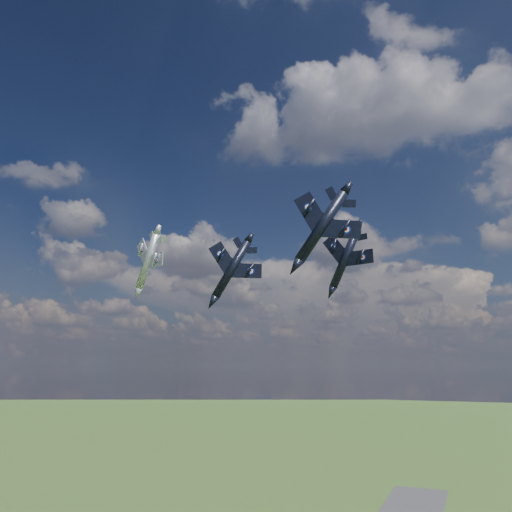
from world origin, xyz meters
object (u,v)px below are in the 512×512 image
at_px(jet_right_navy, 322,226).
at_px(jet_high_navy, 345,258).
at_px(jet_left_silver, 148,261).
at_px(jet_lead_navy, 232,269).

height_order(jet_right_navy, jet_high_navy, jet_high_navy).
bearing_deg(jet_left_silver, jet_lead_navy, 43.82).
height_order(jet_lead_navy, jet_high_navy, jet_high_navy).
xyz_separation_m(jet_lead_navy, jet_right_navy, (22.42, -20.66, -0.04)).
height_order(jet_high_navy, jet_left_silver, jet_high_navy).
relative_size(jet_lead_navy, jet_high_navy, 1.05).
distance_m(jet_high_navy, jet_left_silver, 35.18).
distance_m(jet_lead_navy, jet_right_navy, 30.49).
bearing_deg(jet_right_navy, jet_high_navy, 85.16).
bearing_deg(jet_lead_navy, jet_left_silver, 177.53).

